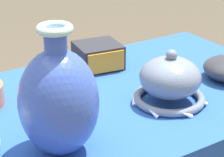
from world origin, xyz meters
name	(u,v)px	position (x,y,z in m)	size (l,w,h in m)	color
display_table	(89,128)	(0.00, -0.02, 0.62)	(1.33, 0.68, 0.69)	olive
vase_tall_bulbous	(59,101)	(-0.16, -0.17, 0.81)	(0.18, 0.18, 0.30)	#3851A8
vase_dome_bell	(170,82)	(0.20, -0.12, 0.75)	(0.21, 0.22, 0.16)	slate
mosaic_tile_box	(98,56)	(0.17, 0.21, 0.73)	(0.16, 0.15, 0.08)	#232328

